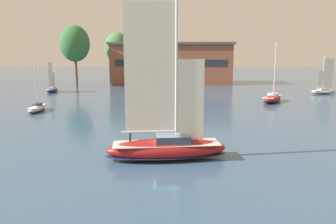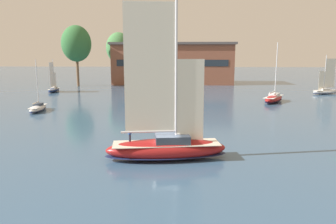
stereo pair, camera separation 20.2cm
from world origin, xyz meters
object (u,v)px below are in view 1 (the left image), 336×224
at_px(sailboat_moored_mid_channel, 37,108).
at_px(sailboat_moored_far_slip, 272,98).
at_px(tree_shore_center, 117,48).
at_px(tree_shore_left, 75,44).
at_px(sailboat_main, 167,146).
at_px(sailboat_moored_near_marina, 324,91).
at_px(sailboat_moored_outer_mooring, 52,89).

height_order(sailboat_moored_mid_channel, sailboat_moored_far_slip, sailboat_moored_far_slip).
bearing_deg(tree_shore_center, tree_shore_left, -143.75).
bearing_deg(sailboat_main, sailboat_moored_near_marina, 55.10).
relative_size(sailboat_main, sailboat_moored_outer_mooring, 1.90).
bearing_deg(tree_shore_center, sailboat_moored_far_slip, -43.80).
relative_size(tree_shore_left, sailboat_moored_far_slip, 1.49).
xyz_separation_m(tree_shore_center, sailboat_moored_outer_mooring, (-12.20, -23.09, -10.59)).
bearing_deg(sailboat_moored_near_marina, tree_shore_left, 166.58).
bearing_deg(tree_shore_left, tree_shore_center, 36.25).
height_order(tree_shore_center, sailboat_moored_near_marina, tree_shore_center).
distance_m(tree_shore_center, sailboat_moored_far_slip, 55.07).
bearing_deg(tree_shore_left, sailboat_moored_outer_mooring, -95.07).
xyz_separation_m(sailboat_moored_near_marina, sailboat_moored_far_slip, (-15.87, -13.77, 0.02)).
relative_size(sailboat_main, sailboat_moored_far_slip, 1.32).
bearing_deg(sailboat_moored_outer_mooring, sailboat_main, -58.32).
bearing_deg(sailboat_moored_mid_channel, sailboat_moored_outer_mooring, 106.87).
height_order(sailboat_main, sailboat_moored_near_marina, sailboat_main).
bearing_deg(tree_shore_center, sailboat_moored_near_marina, -23.31).
bearing_deg(tree_shore_left, sailboat_main, -65.47).
bearing_deg(sailboat_main, tree_shore_center, 104.66).
bearing_deg(sailboat_moored_far_slip, sailboat_main, -117.85).
bearing_deg(sailboat_moored_mid_channel, tree_shore_center, 85.46).
height_order(tree_shore_left, sailboat_moored_near_marina, tree_shore_left).
relative_size(tree_shore_center, sailboat_main, 1.03).
relative_size(sailboat_moored_near_marina, sailboat_moored_far_slip, 0.78).
bearing_deg(tree_shore_left, sailboat_moored_mid_channel, -80.75).
bearing_deg(sailboat_moored_far_slip, tree_shore_center, 136.20).
bearing_deg(sailboat_moored_near_marina, sailboat_moored_outer_mooring, 179.52).
distance_m(tree_shore_center, sailboat_moored_outer_mooring, 28.19).
bearing_deg(sailboat_moored_far_slip, sailboat_moored_near_marina, 40.94).
height_order(sailboat_main, sailboat_moored_far_slip, sailboat_main).
distance_m(tree_shore_center, sailboat_main, 77.58).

